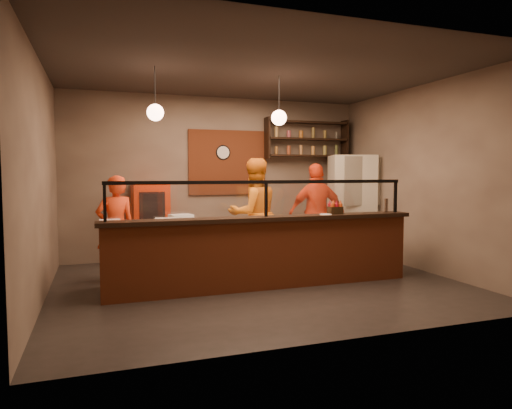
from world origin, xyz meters
name	(u,v)px	position (x,y,z in m)	size (l,w,h in m)	color
floor	(259,284)	(0.00, 0.00, 0.00)	(6.00, 6.00, 0.00)	black
ceiling	(259,71)	(0.00, 0.00, 3.20)	(6.00, 6.00, 0.00)	#332C27
wall_back	(218,177)	(0.00, 2.50, 1.60)	(6.00, 6.00, 0.00)	#7C6C5B
wall_left	(40,180)	(-3.00, 0.00, 1.60)	(5.00, 5.00, 0.00)	#7C6C5B
wall_right	(423,178)	(3.00, 0.00, 1.60)	(5.00, 5.00, 0.00)	#7C6C5B
wall_front	(344,182)	(0.00, -2.50, 1.60)	(6.00, 6.00, 0.00)	#7C6C5B
brick_patch	(228,163)	(0.20, 2.47, 1.90)	(1.60, 0.04, 1.30)	brown
service_counter	(266,255)	(0.00, -0.30, 0.50)	(4.60, 0.25, 1.00)	brown
counter_ledge	(266,218)	(0.00, -0.30, 1.03)	(4.70, 0.37, 0.06)	black
worktop_cabinet	(255,254)	(0.00, 0.20, 0.42)	(4.60, 0.75, 0.85)	gray
worktop	(255,225)	(0.00, 0.20, 0.88)	(4.60, 0.75, 0.05)	white
sneeze_guard	(266,195)	(0.00, -0.30, 1.37)	(4.50, 0.05, 0.52)	white
wall_shelving	(307,139)	(1.90, 2.32, 2.40)	(1.84, 0.28, 0.85)	black
wall_clock	(223,153)	(0.10, 2.46, 2.10)	(0.30, 0.30, 0.04)	black
pendant_left	(155,112)	(-1.50, 0.20, 2.55)	(0.24, 0.24, 0.77)	black
pendant_right	(279,118)	(0.40, 0.20, 2.55)	(0.24, 0.24, 0.77)	black
cook_left	(116,228)	(-2.05, 0.93, 0.83)	(0.60, 0.40, 1.65)	red
cook_mid	(254,214)	(0.27, 1.05, 0.97)	(0.94, 0.74, 1.94)	orange
cook_right	(317,214)	(1.55, 1.14, 0.93)	(1.09, 0.46, 1.87)	red
fridge	(351,206)	(2.60, 1.67, 1.02)	(0.85, 0.79, 2.04)	beige
red_cooler	(151,223)	(-1.38, 2.15, 0.76)	(0.65, 0.60, 1.52)	#BB2A0C
pizza_dough	(286,221)	(0.57, 0.29, 0.91)	(0.54, 0.54, 0.01)	white
prep_tub_a	(110,225)	(-2.15, 0.19, 0.97)	(0.28, 0.22, 0.14)	silver
prep_tub_b	(181,220)	(-1.12, 0.39, 0.98)	(0.33, 0.26, 0.16)	silver
prep_tub_c	(165,223)	(-1.40, 0.06, 0.97)	(0.29, 0.23, 0.15)	white
rolling_pin	(169,225)	(-1.32, 0.26, 0.93)	(0.06, 0.06, 0.36)	yellow
condiment_caddy	(335,210)	(1.15, -0.27, 1.12)	(0.20, 0.16, 0.11)	black
pepper_mill	(386,205)	(2.11, -0.22, 1.17)	(0.05, 0.05, 0.22)	black
small_plate	(326,214)	(0.94, -0.36, 1.07)	(0.18, 0.18, 0.01)	silver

